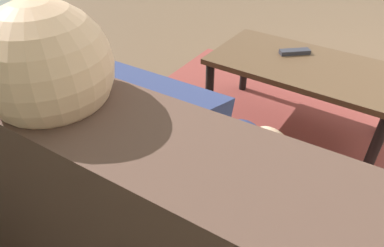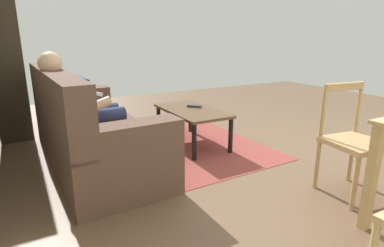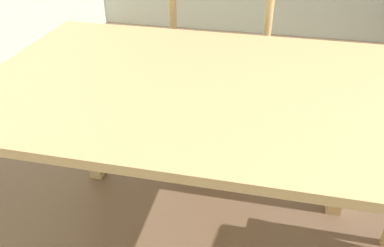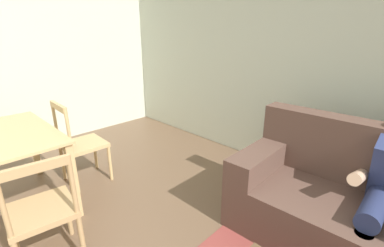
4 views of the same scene
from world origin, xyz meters
The scene contains 5 objects.
couch centered at (0.82, 1.98, 0.34)m, with size 2.12×0.93×0.95m.
person_lounging centered at (0.88, 1.99, 0.58)m, with size 0.60×0.94×1.11m.
coffee_table centered at (0.84, 0.79, 0.37)m, with size 0.99×0.54×0.42m.
tv_remote centered at (0.93, 0.71, 0.44)m, with size 0.05×0.17×0.02m, color #2D2D38.
area_rug centered at (0.84, 0.79, 0.00)m, with size 2.00×1.40×0.01m, color brown.
Camera 1 is at (0.41, 2.52, 1.26)m, focal length 32.10 mm.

